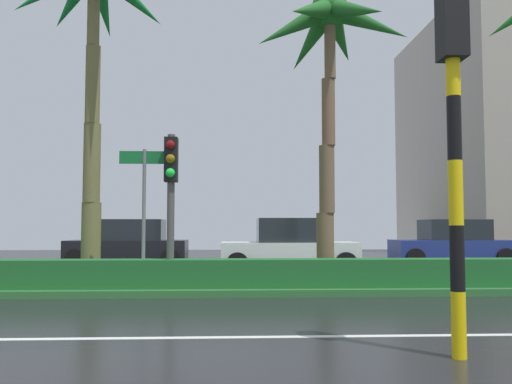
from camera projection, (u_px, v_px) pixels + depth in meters
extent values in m
cube|color=black|center=(82.00, 286.00, 13.99)|extent=(90.00, 42.00, 0.10)
cube|color=#2D6B33|center=(71.00, 285.00, 13.00)|extent=(85.50, 4.00, 0.15)
cube|color=#1E6028|center=(52.00, 274.00, 11.63)|extent=(76.50, 0.70, 0.60)
cylinder|color=brown|center=(91.00, 242.00, 12.99)|extent=(0.45, 0.45, 1.87)
cylinder|color=brown|center=(92.00, 163.00, 13.07)|extent=(0.40, 0.40, 1.87)
cylinder|color=brown|center=(93.00, 85.00, 13.14)|extent=(0.34, 0.34, 1.87)
cylinder|color=brown|center=(94.00, 7.00, 13.22)|extent=(0.29, 0.29, 1.87)
cone|color=#197834|center=(103.00, 4.00, 14.20)|extent=(0.58, 2.19, 1.58)
cylinder|color=brown|center=(325.00, 247.00, 13.20)|extent=(0.42, 0.42, 1.63)
cylinder|color=brown|center=(327.00, 179.00, 13.26)|extent=(0.37, 0.37, 1.63)
cylinder|color=brown|center=(328.00, 112.00, 13.33)|extent=(0.32, 0.32, 1.63)
cylinder|color=brown|center=(330.00, 46.00, 13.39)|extent=(0.27, 0.27, 1.63)
sphere|color=#206123|center=(330.00, 9.00, 13.45)|extent=(0.90, 0.90, 0.90)
cone|color=#206123|center=(369.00, 23.00, 13.43)|extent=(2.12, 0.65, 1.23)
cone|color=#206123|center=(340.00, 37.00, 14.28)|extent=(1.42, 2.12, 1.29)
cone|color=#206123|center=(311.00, 41.00, 14.18)|extent=(1.34, 2.07, 1.54)
cone|color=#206123|center=(294.00, 26.00, 13.27)|extent=(2.10, 0.81, 1.47)
cone|color=#206123|center=(312.00, 10.00, 12.63)|extent=(1.67, 2.03, 1.22)
cone|color=#206123|center=(354.00, 10.00, 12.60)|extent=(1.41, 2.13, 1.25)
cylinder|color=#4C4C47|center=(171.00, 210.00, 11.82)|extent=(0.16, 0.16, 3.29)
cube|color=black|center=(171.00, 160.00, 11.89)|extent=(0.28, 0.32, 0.96)
sphere|color=maroon|center=(171.00, 145.00, 11.74)|extent=(0.20, 0.20, 0.20)
sphere|color=#7F600F|center=(170.00, 159.00, 11.72)|extent=(0.20, 0.20, 0.20)
sphere|color=#1EEA3F|center=(170.00, 173.00, 11.70)|extent=(0.20, 0.20, 0.20)
cylinder|color=slate|center=(144.00, 217.00, 12.05)|extent=(0.08, 0.08, 3.00)
cube|color=#146B2D|center=(145.00, 157.00, 12.13)|extent=(1.10, 0.03, 0.28)
cylinder|color=yellow|center=(459.00, 325.00, 6.06)|extent=(0.16, 0.16, 0.73)
cylinder|color=black|center=(457.00, 258.00, 6.11)|extent=(0.16, 0.16, 0.73)
cylinder|color=yellow|center=(456.00, 193.00, 6.15)|extent=(0.16, 0.16, 0.73)
cylinder|color=black|center=(454.00, 128.00, 6.20)|extent=(0.16, 0.16, 0.73)
cylinder|color=yellow|center=(453.00, 65.00, 6.25)|extent=(0.16, 0.16, 0.73)
cylinder|color=black|center=(451.00, 2.00, 6.29)|extent=(0.16, 0.16, 0.73)
cube|color=black|center=(452.00, 18.00, 6.28)|extent=(0.28, 0.32, 0.96)
sphere|color=#7F600F|center=(446.00, 23.00, 6.45)|extent=(0.20, 0.20, 0.20)
sphere|color=#0F591E|center=(446.00, 49.00, 6.43)|extent=(0.20, 0.20, 0.20)
cube|color=black|center=(128.00, 250.00, 20.16)|extent=(4.30, 1.76, 0.72)
cube|color=#1E2328|center=(132.00, 230.00, 20.21)|extent=(2.30, 1.58, 0.76)
cylinder|color=black|center=(75.00, 259.00, 19.16)|extent=(0.68, 0.22, 0.68)
cylinder|color=black|center=(88.00, 256.00, 20.96)|extent=(0.68, 0.22, 0.68)
cylinder|color=black|center=(170.00, 258.00, 19.32)|extent=(0.68, 0.22, 0.68)
cylinder|color=black|center=(175.00, 256.00, 21.11)|extent=(0.68, 0.22, 0.68)
cube|color=white|center=(289.00, 253.00, 17.56)|extent=(4.30, 1.76, 0.72)
cube|color=#1E2328|center=(293.00, 230.00, 17.61)|extent=(2.30, 1.58, 0.76)
cylinder|color=black|center=(237.00, 264.00, 16.56)|extent=(0.68, 0.22, 0.68)
cylinder|color=black|center=(237.00, 260.00, 18.36)|extent=(0.68, 0.22, 0.68)
cylinder|color=black|center=(346.00, 263.00, 16.72)|extent=(0.68, 0.22, 0.68)
cylinder|color=black|center=(335.00, 260.00, 18.51)|extent=(0.68, 0.22, 0.68)
cube|color=navy|center=(451.00, 249.00, 20.66)|extent=(4.30, 1.76, 0.72)
cube|color=#1E2328|center=(454.00, 230.00, 20.71)|extent=(2.30, 1.58, 0.76)
cylinder|color=black|center=(415.00, 258.00, 19.67)|extent=(0.68, 0.22, 0.68)
cylinder|color=black|center=(400.00, 255.00, 21.46)|extent=(0.68, 0.22, 0.68)
cylinder|color=black|center=(506.00, 258.00, 19.82)|extent=(0.68, 0.22, 0.68)
cylinder|color=black|center=(483.00, 255.00, 21.62)|extent=(0.68, 0.22, 0.68)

